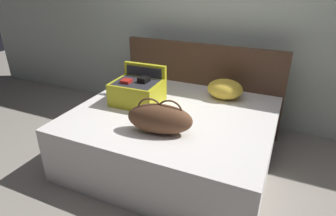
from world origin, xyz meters
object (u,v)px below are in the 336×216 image
at_px(hard_case_large, 138,90).
at_px(pillow_near_headboard, 225,89).
at_px(bed, 173,136).
at_px(duffel_bag, 160,119).

relative_size(hard_case_large, pillow_near_headboard, 1.30).
bearing_deg(bed, hard_case_large, 172.96).
bearing_deg(pillow_near_headboard, bed, -124.07).
height_order(duffel_bag, pillow_near_headboard, duffel_bag).
xyz_separation_m(bed, duffel_bag, (0.06, -0.43, 0.43)).
height_order(bed, hard_case_large, hard_case_large).
bearing_deg(hard_case_large, bed, -8.95).
bearing_deg(duffel_bag, pillow_near_headboard, 71.81).
distance_m(bed, duffel_bag, 0.61).
bearing_deg(pillow_near_headboard, duffel_bag, -108.19).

